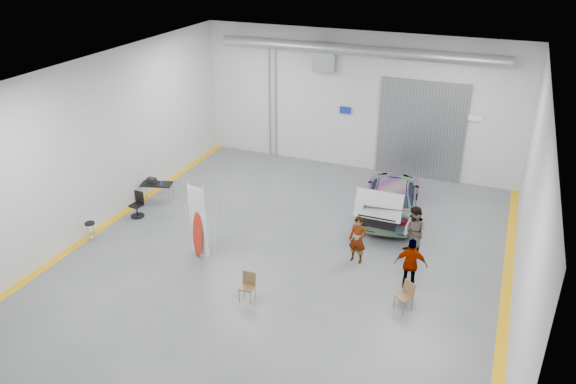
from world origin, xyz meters
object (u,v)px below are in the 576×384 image
at_px(folding_chair_near, 247,292).
at_px(work_table, 155,183).
at_px(surfboard_display, 199,228).
at_px(shop_stool, 91,232).
at_px(office_chair, 137,206).
at_px(person_a, 358,240).
at_px(person_b, 415,232).
at_px(folding_chair_far, 403,301).
at_px(person_c, 411,264).
at_px(sedan_car, 392,196).

distance_m(folding_chair_near, work_table, 7.65).
xyz_separation_m(surfboard_display, shop_stool, (-4.01, -0.52, -0.72)).
xyz_separation_m(work_table, office_chair, (0.09, -1.35, -0.33)).
relative_size(person_a, work_table, 1.22).
height_order(person_a, work_table, person_a).
bearing_deg(person_b, work_table, -143.84).
height_order(person_b, folding_chair_far, person_b).
bearing_deg(surfboard_display, office_chair, 171.01).
xyz_separation_m(person_c, office_chair, (-10.28, 0.79, -0.41)).
bearing_deg(folding_chair_far, work_table, -163.02).
height_order(person_c, surfboard_display, surfboard_display).
xyz_separation_m(sedan_car, folding_chair_far, (1.64, -5.74, -0.43)).
bearing_deg(folding_chair_far, person_b, 130.12).
bearing_deg(folding_chair_near, person_c, 26.85).
distance_m(folding_chair_far, shop_stool, 10.73).
bearing_deg(sedan_car, person_a, 77.36).
xyz_separation_m(sedan_car, folding_chair_near, (-2.64, -6.99, -0.43)).
height_order(surfboard_display, work_table, surfboard_display).
bearing_deg(work_table, person_a, -8.72).
height_order(person_a, person_c, person_c).
height_order(sedan_car, shop_stool, sedan_car).
bearing_deg(office_chair, person_a, 7.35).
height_order(sedan_car, person_c, person_c).
bearing_deg(office_chair, folding_chair_near, -20.55).
bearing_deg(person_c, person_b, -88.90).
relative_size(folding_chair_far, shop_stool, 1.23).
bearing_deg(surfboard_display, work_table, 156.36).
xyz_separation_m(surfboard_display, folding_chair_far, (6.71, -0.31, -0.80)).
height_order(person_c, folding_chair_far, person_c).
bearing_deg(person_b, person_a, -108.61).
xyz_separation_m(sedan_car, person_a, (-0.27, -3.78, 0.10)).
height_order(person_a, folding_chair_near, person_a).
bearing_deg(shop_stool, surfboard_display, 7.38).
bearing_deg(person_c, folding_chair_near, 22.86).
relative_size(sedan_car, person_b, 2.77).
bearing_deg(person_a, person_b, 41.12).
relative_size(shop_stool, work_table, 0.53).
bearing_deg(person_b, office_chair, -136.15).
bearing_deg(shop_stool, person_b, 17.29).
xyz_separation_m(sedan_car, person_c, (1.58, -4.62, 0.13)).
distance_m(shop_stool, work_table, 3.51).
relative_size(person_a, office_chair, 1.68).
distance_m(person_c, shop_stool, 10.77).
bearing_deg(folding_chair_near, sedan_car, 66.87).
bearing_deg(surfboard_display, person_c, 21.79).
bearing_deg(shop_stool, person_c, 7.09).
relative_size(person_c, folding_chair_far, 1.93).
relative_size(surfboard_display, shop_stool, 3.79).
distance_m(sedan_car, person_b, 3.02).
bearing_deg(person_c, person_a, -30.79).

